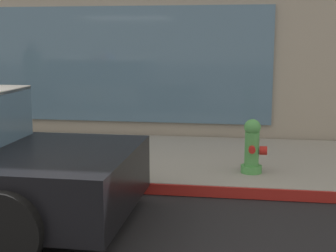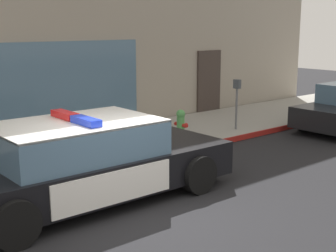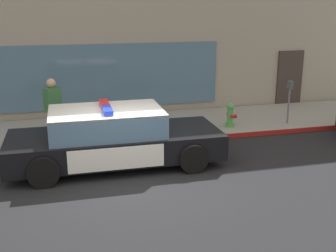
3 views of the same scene
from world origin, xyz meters
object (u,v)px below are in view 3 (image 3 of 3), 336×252
police_cruiser (113,138)px  fire_hydrant (230,115)px  parking_meter (289,94)px  pedestrian_on_sidewalk (53,110)px

police_cruiser → fire_hydrant: size_ratio=6.93×
fire_hydrant → parking_meter: 1.95m
pedestrian_on_sidewalk → fire_hydrant: bearing=-119.5°
police_cruiser → parking_meter: police_cruiser is taller
pedestrian_on_sidewalk → parking_meter: size_ratio=1.28×
police_cruiser → pedestrian_on_sidewalk: size_ratio=2.94×
pedestrian_on_sidewalk → police_cruiser: bearing=-172.9°
police_cruiser → parking_meter: size_ratio=3.75×
fire_hydrant → pedestrian_on_sidewalk: size_ratio=0.42×
police_cruiser → pedestrian_on_sidewalk: (-1.36, 1.80, 0.33)m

